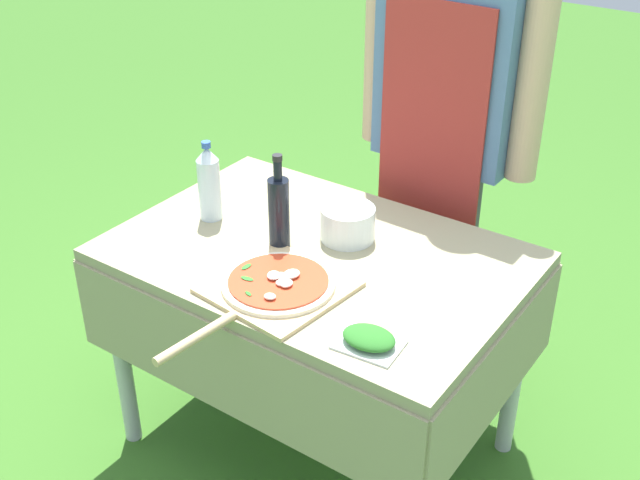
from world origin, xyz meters
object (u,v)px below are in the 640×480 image
person_cook (447,114)px  mixing_tub (348,223)px  herb_container (369,339)px  pizza_on_peel (275,287)px  water_bottle (209,183)px  oil_bottle (279,211)px  prep_table (317,282)px

person_cook → mixing_tub: 0.51m
person_cook → herb_container: 0.92m
pizza_on_peel → water_bottle: bearing=159.0°
pizza_on_peel → herb_container: 0.32m
pizza_on_peel → mixing_tub: mixing_tub is taller
person_cook → oil_bottle: (-0.19, -0.62, -0.12)m
water_bottle → mixing_tub: size_ratio=1.58×
prep_table → herb_container: 0.46m
water_bottle → herb_container: size_ratio=1.52×
water_bottle → pizza_on_peel: bearing=-27.2°
person_cook → pizza_on_peel: size_ratio=2.80×
person_cook → pizza_on_peel: 0.84m
herb_container → mixing_tub: bearing=129.0°
person_cook → mixing_tub: person_cook is taller
water_bottle → herb_container: water_bottle is taller
herb_container → water_bottle: bearing=160.3°
water_bottle → mixing_tub: (0.40, 0.13, -0.07)m
prep_table → water_bottle: (-0.37, -0.02, 0.22)m
pizza_on_peel → herb_container: bearing=-3.1°
person_cook → water_bottle: 0.77m
prep_table → oil_bottle: 0.24m
mixing_tub → prep_table: bearing=-105.7°
oil_bottle → mixing_tub: 0.21m
pizza_on_peel → water_bottle: (-0.40, 0.20, 0.10)m
pizza_on_peel → mixing_tub: (0.00, 0.33, 0.03)m
water_bottle → herb_container: 0.76m
person_cook → water_bottle: person_cook is taller
oil_bottle → water_bottle: 0.27m
prep_table → oil_bottle: size_ratio=4.08×
pizza_on_peel → herb_container: size_ratio=3.58×
oil_bottle → herb_container: oil_bottle is taller
prep_table → herb_container: bearing=-38.9°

